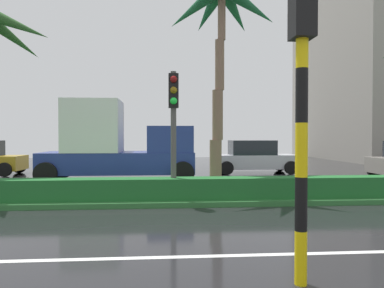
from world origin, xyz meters
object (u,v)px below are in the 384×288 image
object	(u,v)px
palm_tree_centre	(221,12)
traffic_signal_foreground	(301,62)
car_in_traffic_third	(254,157)
box_truck_lead	(117,145)
traffic_signal_median_right	(173,111)

from	to	relation	value
palm_tree_centre	traffic_signal_foreground	xyz separation A→B (m)	(-0.13, -7.55, -3.17)
palm_tree_centre	car_in_traffic_third	xyz separation A→B (m)	(2.86, 6.94, -5.24)
box_truck_lead	palm_tree_centre	bearing A→B (deg)	-44.24
palm_tree_centre	traffic_signal_median_right	distance (m)	4.16
palm_tree_centre	box_truck_lead	bearing A→B (deg)	135.76
palm_tree_centre	box_truck_lead	xyz separation A→B (m)	(-3.90, 3.80, -4.52)
traffic_signal_median_right	palm_tree_centre	bearing A→B (deg)	46.73
traffic_signal_median_right	traffic_signal_foreground	world-z (taller)	traffic_signal_foreground
car_in_traffic_third	palm_tree_centre	bearing A→B (deg)	-112.41
palm_tree_centre	box_truck_lead	distance (m)	7.08
traffic_signal_median_right	traffic_signal_foreground	distance (m)	6.02
traffic_signal_median_right	car_in_traffic_third	world-z (taller)	traffic_signal_median_right
traffic_signal_foreground	box_truck_lead	world-z (taller)	traffic_signal_foreground
traffic_signal_median_right	car_in_traffic_third	xyz separation A→B (m)	(4.49, 8.67, -1.83)
traffic_signal_median_right	car_in_traffic_third	distance (m)	9.93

